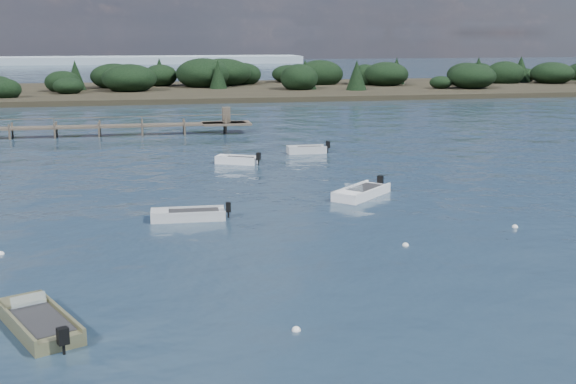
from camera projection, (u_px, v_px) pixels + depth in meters
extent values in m
plane|color=#162635|center=(182.00, 120.00, 86.46)|extent=(400.00, 400.00, 0.00)
cube|color=white|center=(237.00, 162.00, 57.86)|extent=(3.48, 2.64, 0.76)
cube|color=white|center=(222.00, 156.00, 58.10)|extent=(1.23, 1.40, 0.15)
cube|color=black|center=(240.00, 158.00, 57.72)|extent=(2.44, 1.94, 0.13)
cube|color=white|center=(234.00, 158.00, 57.22)|extent=(2.95, 1.60, 0.15)
cube|color=white|center=(239.00, 156.00, 58.32)|extent=(2.95, 1.60, 0.15)
cube|color=black|center=(258.00, 156.00, 57.24)|extent=(0.44, 0.47, 0.60)
cylinder|color=black|center=(259.00, 163.00, 57.35)|extent=(0.15, 0.15, 0.60)
cube|color=#AAAFB2|center=(188.00, 218.00, 40.58)|extent=(4.17, 1.71, 0.69)
cube|color=#AAAFB2|center=(160.00, 212.00, 40.25)|extent=(1.04, 1.45, 0.14)
cube|color=black|center=(194.00, 212.00, 40.56)|extent=(2.84, 1.35, 0.12)
cube|color=#AAAFB2|center=(188.00, 214.00, 39.79)|extent=(4.12, 0.26, 0.14)
cube|color=#AAAFB2|center=(188.00, 208.00, 41.19)|extent=(4.12, 0.26, 0.14)
cube|color=black|center=(228.00, 207.00, 40.82)|extent=(0.29, 0.34, 0.54)
cylinder|color=black|center=(228.00, 215.00, 40.92)|extent=(0.10, 0.10, 0.54)
cube|color=white|center=(361.00, 195.00, 46.20)|extent=(4.60, 4.55, 0.73)
cube|color=white|center=(348.00, 193.00, 44.67)|extent=(1.92, 1.93, 0.15)
cube|color=black|center=(364.00, 189.00, 46.42)|extent=(3.27, 3.24, 0.13)
cube|color=white|center=(373.00, 190.00, 45.65)|extent=(3.44, 3.37, 0.15)
cube|color=white|center=(350.00, 187.00, 46.56)|extent=(3.44, 3.37, 0.15)
cube|color=black|center=(380.00, 180.00, 48.15)|extent=(0.46, 0.46, 0.57)
cylinder|color=black|center=(380.00, 187.00, 48.26)|extent=(0.15, 0.15, 0.57)
cube|color=silver|center=(354.00, 187.00, 45.22)|extent=(1.01, 1.03, 0.44)
cube|color=#686745|center=(39.00, 326.00, 25.53)|extent=(3.56, 4.99, 0.72)
cube|color=#686745|center=(23.00, 300.00, 26.84)|extent=(1.89, 1.68, 0.14)
cube|color=black|center=(42.00, 321.00, 25.16)|extent=(2.61, 3.48, 0.12)
cube|color=#686745|center=(15.00, 320.00, 24.97)|extent=(2.10, 4.31, 0.14)
cube|color=#686745|center=(61.00, 310.00, 25.90)|extent=(2.10, 4.31, 0.14)
cube|color=black|center=(63.00, 336.00, 23.38)|extent=(0.44, 0.41, 0.56)
cylinder|color=black|center=(64.00, 350.00, 23.49)|extent=(0.14, 0.14, 0.56)
cube|color=silver|center=(28.00, 300.00, 26.20)|extent=(1.20, 0.67, 0.43)
cube|color=#AAAFB2|center=(307.00, 152.00, 62.89)|extent=(3.34, 1.35, 0.78)
cube|color=#AAAFB2|center=(292.00, 147.00, 62.55)|extent=(0.81, 1.21, 0.16)
cube|color=black|center=(310.00, 148.00, 62.87)|extent=(2.28, 1.08, 0.13)
cube|color=#AAAFB2|center=(308.00, 148.00, 62.22)|extent=(3.34, 0.15, 0.16)
cube|color=#AAAFB2|center=(305.00, 146.00, 63.37)|extent=(3.34, 0.15, 0.16)
cube|color=black|center=(328.00, 145.00, 63.14)|extent=(0.31, 0.38, 0.61)
cylinder|color=black|center=(328.00, 151.00, 63.25)|extent=(0.11, 0.11, 0.61)
sphere|color=silver|center=(296.00, 331.00, 25.40)|extent=(0.32, 0.32, 0.32)
sphere|color=silver|center=(406.00, 246.00, 35.56)|extent=(0.32, 0.32, 0.32)
sphere|color=silver|center=(1.00, 254.00, 34.15)|extent=(0.32, 0.32, 0.32)
sphere|color=silver|center=(515.00, 227.00, 38.91)|extent=(0.32, 0.32, 0.32)
cube|color=brown|center=(226.00, 123.00, 75.50)|extent=(5.00, 3.20, 0.18)
cube|color=brown|center=(226.00, 115.00, 75.31)|extent=(0.80, 0.80, 1.60)
cylinder|color=brown|center=(10.00, 136.00, 70.74)|extent=(0.20, 0.20, 2.20)
cylinder|color=brown|center=(13.00, 133.00, 72.38)|extent=(0.20, 0.20, 2.20)
cylinder|color=brown|center=(55.00, 135.00, 71.55)|extent=(0.20, 0.20, 2.20)
cylinder|color=brown|center=(57.00, 132.00, 73.19)|extent=(0.20, 0.20, 2.20)
cylinder|color=brown|center=(99.00, 133.00, 72.36)|extent=(0.20, 0.20, 2.20)
cylinder|color=brown|center=(100.00, 131.00, 74.00)|extent=(0.20, 0.20, 2.20)
cylinder|color=brown|center=(142.00, 132.00, 73.17)|extent=(0.20, 0.20, 2.20)
cylinder|color=brown|center=(142.00, 130.00, 74.81)|extent=(0.20, 0.20, 2.20)
cylinder|color=brown|center=(185.00, 131.00, 73.98)|extent=(0.20, 0.20, 2.20)
cylinder|color=brown|center=(184.00, 129.00, 75.62)|extent=(0.20, 0.20, 2.20)
cylinder|color=brown|center=(226.00, 130.00, 74.79)|extent=(0.20, 0.20, 2.20)
cylinder|color=brown|center=(224.00, 128.00, 76.43)|extent=(0.20, 0.20, 2.20)
cube|color=black|center=(310.00, 91.00, 129.51)|extent=(190.00, 40.00, 1.60)
ellipsoid|color=black|center=(311.00, 76.00, 128.91)|extent=(180.50, 36.00, 4.40)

